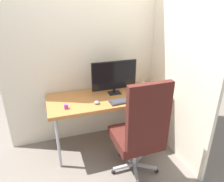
# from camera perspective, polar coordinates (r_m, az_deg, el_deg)

# --- Properties ---
(ground_plane) EXTENTS (8.00, 8.00, 0.00)m
(ground_plane) POSITION_cam_1_polar(r_m,az_deg,el_deg) (3.18, -0.98, -13.93)
(ground_plane) COLOR slate
(wall_back) EXTENTS (2.63, 0.04, 2.80)m
(wall_back) POSITION_cam_1_polar(r_m,az_deg,el_deg) (2.92, -3.36, 12.94)
(wall_back) COLOR beige
(wall_back) RESTS_ON ground_plane
(wall_side_right) EXTENTS (0.04, 1.72, 2.80)m
(wall_side_right) POSITION_cam_1_polar(r_m,az_deg,el_deg) (2.80, 16.29, 11.58)
(wall_side_right) COLOR beige
(wall_side_right) RESTS_ON ground_plane
(desk) EXTENTS (1.57, 0.66, 0.76)m
(desk) POSITION_cam_1_polar(r_m,az_deg,el_deg) (2.81, -1.08, -2.41)
(desk) COLOR #B27038
(desk) RESTS_ON ground_plane
(office_chair) EXTENTS (0.56, 0.58, 1.23)m
(office_chair) POSITION_cam_1_polar(r_m,az_deg,el_deg) (2.37, 7.67, -10.70)
(office_chair) COLOR black
(office_chair) RESTS_ON ground_plane
(monitor) EXTENTS (0.61, 0.13, 0.45)m
(monitor) POSITION_cam_1_polar(r_m,az_deg,el_deg) (2.79, 0.62, 4.03)
(monitor) COLOR black
(monitor) RESTS_ON desk
(keyboard) EXTENTS (0.42, 0.16, 0.02)m
(keyboard) POSITION_cam_1_polar(r_m,az_deg,el_deg) (2.65, 3.69, -2.57)
(keyboard) COLOR #333338
(keyboard) RESTS_ON desk
(mouse) EXTENTS (0.07, 0.09, 0.04)m
(mouse) POSITION_cam_1_polar(r_m,az_deg,el_deg) (2.59, -4.12, -3.10)
(mouse) COLOR slate
(mouse) RESTS_ON desk
(pen_holder) EXTENTS (0.09, 0.09, 0.16)m
(pen_holder) POSITION_cam_1_polar(r_m,az_deg,el_deg) (3.00, 8.39, 1.28)
(pen_holder) COLOR gray
(pen_holder) RESTS_ON desk
(notebook) EXTENTS (0.12, 0.17, 0.02)m
(notebook) POSITION_cam_1_polar(r_m,az_deg,el_deg) (2.88, 12.33, -0.91)
(notebook) COLOR silver
(notebook) RESTS_ON desk
(desk_clamp_accessory) EXTENTS (0.04, 0.04, 0.06)m
(desk_clamp_accessory) POSITION_cam_1_polar(r_m,az_deg,el_deg) (2.53, -12.30, -4.11)
(desk_clamp_accessory) COLOR purple
(desk_clamp_accessory) RESTS_ON desk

